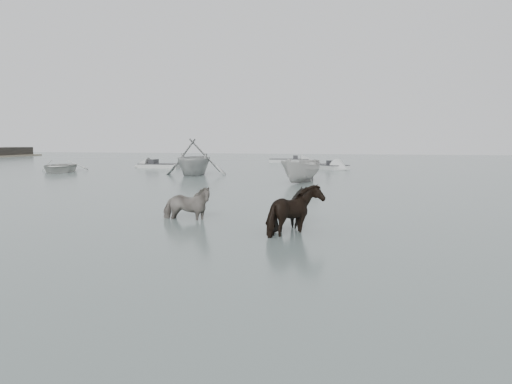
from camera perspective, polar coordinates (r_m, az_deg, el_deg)
ground at (r=14.34m, az=3.96°, el=-4.07°), size 140.00×140.00×0.00m
pony_pinto at (r=15.71m, az=-7.98°, el=-0.60°), size 1.69×0.77×1.43m
pony_dark at (r=13.19m, az=4.66°, el=-1.65°), size 1.43×1.62×1.51m
pony_black at (r=14.06m, az=4.00°, el=-1.36°), size 1.62×1.54×1.42m
rowboat_lead at (r=41.05m, az=-21.50°, el=2.87°), size 5.11×5.94×1.04m
rowboat_trail at (r=35.10m, az=-7.07°, el=4.11°), size 4.87×5.50×2.68m
boat_small at (r=28.95m, az=5.24°, el=2.60°), size 2.57×4.28×1.55m
skiff_outer at (r=44.36m, az=-10.91°, el=3.20°), size 4.95×1.72×0.75m
skiff_mid at (r=42.50m, az=8.38°, el=3.13°), size 4.40×4.82×0.75m
skiff_far at (r=54.07m, az=3.78°, el=3.80°), size 6.04×2.54×0.75m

